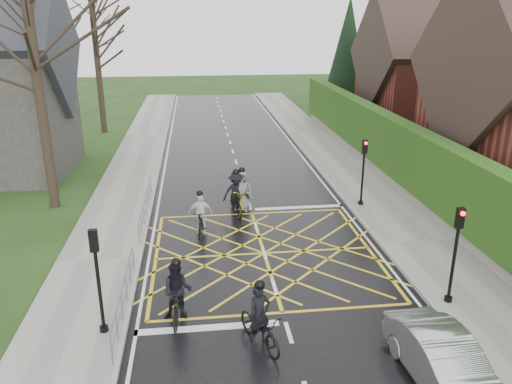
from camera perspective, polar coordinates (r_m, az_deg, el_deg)
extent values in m
plane|color=#1D3110|center=(18.80, 0.94, -7.02)|extent=(120.00, 120.00, 0.00)
cube|color=black|center=(18.80, 0.94, -7.01)|extent=(9.00, 80.00, 0.01)
cube|color=gray|center=(20.41, 17.96, -5.58)|extent=(3.00, 80.00, 0.15)
cube|color=gray|center=(18.97, -17.47, -7.49)|extent=(3.00, 80.00, 0.15)
cube|color=slate|center=(26.08, 16.18, 0.72)|extent=(0.50, 38.00, 0.70)
cube|color=#1E3D10|center=(25.60, 16.54, 4.43)|extent=(0.90, 38.00, 2.80)
cube|color=maroon|center=(39.03, 19.41, 10.44)|extent=(9.00, 8.00, 6.00)
cube|color=#2F221C|center=(38.74, 19.90, 14.67)|extent=(9.80, 8.80, 8.80)
cube|color=maroon|center=(39.92, 23.99, 18.05)|extent=(0.70, 0.70, 1.60)
cylinder|color=black|center=(45.31, 10.06, 9.26)|extent=(0.50, 0.50, 1.20)
cone|color=black|center=(44.76, 10.40, 14.81)|extent=(4.60, 4.60, 10.00)
cylinder|color=black|center=(23.80, -23.61, 10.91)|extent=(0.44, 0.44, 11.00)
cylinder|color=black|center=(31.69, -21.59, 13.83)|extent=(0.44, 0.44, 12.00)
cylinder|color=black|center=(39.43, -17.63, 13.65)|extent=(0.44, 0.44, 10.00)
cylinder|color=slate|center=(15.27, -14.97, -10.19)|extent=(0.05, 5.00, 0.05)
cylinder|color=slate|center=(15.49, -14.83, -11.64)|extent=(0.04, 5.00, 0.04)
cylinder|color=slate|center=(13.46, -16.17, -17.28)|extent=(0.04, 0.04, 1.00)
cylinder|color=slate|center=(17.69, -13.82, -7.63)|extent=(0.04, 0.04, 1.00)
cylinder|color=slate|center=(22.06, -12.56, -0.58)|extent=(0.05, 6.00, 0.05)
cylinder|color=slate|center=(22.22, -12.47, -1.67)|extent=(0.04, 6.00, 0.04)
cylinder|color=slate|center=(19.48, -13.20, -4.97)|extent=(0.04, 0.04, 1.00)
cylinder|color=slate|center=(25.05, -11.89, 0.68)|extent=(0.04, 0.04, 1.00)
cylinder|color=black|center=(23.20, 12.09, 1.75)|extent=(0.10, 0.10, 3.00)
cylinder|color=black|center=(23.64, 11.86, -1.37)|extent=(0.24, 0.24, 0.30)
cube|color=black|center=(22.83, 12.34, 5.10)|extent=(0.22, 0.16, 0.62)
sphere|color=#FF0C0C|center=(22.67, 12.46, 5.47)|extent=(0.14, 0.14, 0.14)
cylinder|color=black|center=(16.07, 21.65, -7.38)|extent=(0.10, 0.10, 3.00)
cylinder|color=black|center=(16.69, 21.07, -11.54)|extent=(0.24, 0.24, 0.30)
cube|color=black|center=(15.52, 22.29, -2.75)|extent=(0.22, 0.16, 0.62)
sphere|color=#FF0C0C|center=(15.36, 22.58, -2.30)|extent=(0.14, 0.14, 0.14)
cylinder|color=black|center=(14.24, -17.48, -10.43)|extent=(0.10, 0.10, 3.00)
cylinder|color=black|center=(14.94, -16.94, -14.94)|extent=(0.24, 0.24, 0.30)
cube|color=black|center=(13.62, -18.07, -5.30)|extent=(0.22, 0.16, 0.62)
sphere|color=#FF0C0C|center=(13.66, -18.06, -4.40)|extent=(0.14, 0.14, 0.14)
imported|color=black|center=(13.80, 0.46, -15.30)|extent=(1.42, 2.07, 1.03)
imported|color=black|center=(13.68, 0.41, -13.82)|extent=(0.75, 0.64, 1.75)
sphere|color=black|center=(13.21, 0.42, -10.57)|extent=(0.27, 0.27, 0.27)
imported|color=black|center=(14.91, -8.90, -12.34)|extent=(0.75, 2.00, 1.17)
imported|color=black|center=(14.83, -8.95, -11.11)|extent=(0.94, 0.77, 1.79)
sphere|color=black|center=(14.39, -9.14, -7.97)|extent=(0.28, 0.28, 0.28)
imported|color=black|center=(22.29, -2.25, -1.12)|extent=(1.03, 2.20, 1.11)
imported|color=black|center=(22.26, -2.29, -0.09)|extent=(1.31, 0.86, 1.89)
sphere|color=black|center=(21.95, -2.32, 2.28)|extent=(0.30, 0.30, 0.30)
imported|color=black|center=(20.33, -6.33, -3.33)|extent=(0.71, 1.88, 1.10)
imported|color=silver|center=(20.32, -6.37, -2.46)|extent=(1.03, 0.52, 1.69)
sphere|color=black|center=(20.01, -6.46, -0.17)|extent=(0.26, 0.26, 0.26)
imported|color=#B79B16|center=(22.53, -1.59, -0.88)|extent=(1.03, 2.21, 1.12)
imported|color=slate|center=(22.49, -1.62, 0.14)|extent=(1.00, 0.73, 1.90)
sphere|color=black|center=(22.19, -1.64, 2.50)|extent=(0.30, 0.30, 0.30)
imported|color=#ABAFB2|center=(13.22, 20.73, -17.80)|extent=(1.67, 4.04, 1.30)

